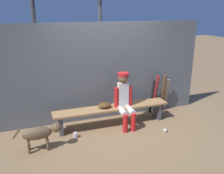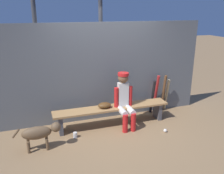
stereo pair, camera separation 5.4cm
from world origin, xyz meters
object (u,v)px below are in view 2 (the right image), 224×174
Objects in this scene: baseball_glove at (105,105)px; bat_wood_dark at (163,94)px; bat_aluminum_red at (156,93)px; baseball at (165,131)px; bat_aluminum_black at (152,97)px; bat_wood_natural at (166,95)px; player_seated at (125,99)px; scoreboard at (71,2)px; cup_on_bench at (121,104)px; dugout_bench at (112,111)px; cup_on_ground at (75,135)px; dog at (40,133)px.

bat_wood_dark reaches higher than baseball_glove.
baseball is at bearing -107.00° from bat_aluminum_red.
baseball_glove is at bearing -166.92° from bat_aluminum_black.
bat_aluminum_black is 0.44m from bat_wood_natural.
player_seated reaches higher than baseball.
baseball_glove is 2.50m from scoreboard.
bat_wood_dark is (1.59, 0.31, -0.02)m from baseball_glove.
scoreboard is at bearing 152.48° from bat_aluminum_red.
bat_wood_natural is (1.72, 0.38, -0.09)m from baseball_glove.
cup_on_bench reaches higher than baseball.
dugout_bench is at bearing -167.76° from bat_wood_dark.
bat_aluminum_black is at bearing 16.23° from cup_on_ground.
bat_wood_natural reaches higher than cup_on_ground.
baseball is 3.55m from scoreboard.
cup_on_ground is 0.03× the size of scoreboard.
scoreboard is (-1.68, 1.02, 2.16)m from bat_aluminum_black.
dog is (-2.64, -0.80, -0.09)m from bat_aluminum_black.
player_seated reaches higher than bat_wood_natural.
dugout_bench reaches higher than cup_on_ground.
cup_on_bench reaches higher than dog.
bat_aluminum_red is 2.94m from scoreboard.
bat_aluminum_red is 0.26× the size of scoreboard.
dugout_bench is 22.89× the size of cup_on_bench.
dog reaches higher than dugout_bench.
baseball is (-0.18, -0.95, -0.38)m from bat_aluminum_black.
bat_wood_natural is 7.28× the size of cup_on_ground.
player_seated is at bearing 12.56° from dog.
bat_wood_natural is 3.19m from dog.
bat_wood_natural is (0.30, -0.00, -0.07)m from bat_aluminum_red.
bat_wood_natural is 2.53m from cup_on_ground.
cup_on_ground is (-1.99, -0.58, -0.37)m from bat_aluminum_black.
cup_on_ground is at bearing -162.11° from dugout_bench.
bat_wood_natural reaches higher than cup_on_bench.
dugout_bench is 8.99× the size of baseball_glove.
dog is (-2.77, -0.88, -0.14)m from bat_aluminum_red.
cup_on_bench is at bearing 138.72° from baseball.
player_seated reaches higher than baseball_glove.
dugout_bench is 2.99× the size of dog.
baseball_glove is 2.55× the size of cup_on_bench.
dugout_bench is 2.98× the size of bat_aluminum_black.
cup_on_bench is (1.07, 0.27, 0.43)m from cup_on_ground.
scoreboard is 3.05m from dog.
scoreboard is (-0.39, 1.32, 2.09)m from baseball_glove.
dugout_bench is at bearing -165.07° from bat_aluminum_black.
baseball is 0.67× the size of cup_on_bench.
dog is (-2.94, -0.81, -0.13)m from bat_wood_dark.
bat_wood_natural is (0.43, 0.08, -0.02)m from bat_aluminum_black.
bat_wood_dark is 2.39m from cup_on_ground.
baseball_glove is (-0.41, 0.11, -0.14)m from player_seated.
baseball_glove is 0.35× the size of bat_wood_natural.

